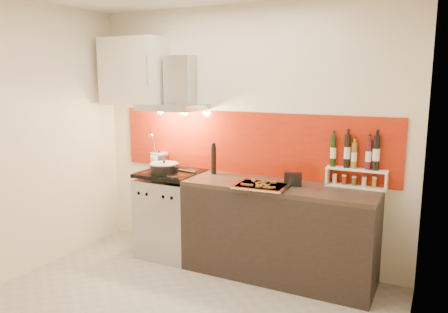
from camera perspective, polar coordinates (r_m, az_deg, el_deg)
The scene contains 15 objects.
back_wall at distance 4.48m, azimuth 2.61°, elevation 2.79°, with size 3.40×0.02×2.60m, color silver.
left_wall at distance 4.45m, azimuth -25.96°, elevation 1.72°, with size 0.02×2.80×2.60m, color silver.
right_wall at distance 2.71m, azimuth 23.64°, elevation -2.87°, with size 0.02×2.80×2.60m, color silver.
backsplash at distance 4.46m, azimuth 3.12°, elevation 1.72°, with size 3.00×0.02×0.64m, color #931E08.
range_stove at distance 4.74m, azimuth -6.83°, elevation -7.51°, with size 0.60×0.60×0.91m.
counter at distance 4.22m, azimuth 7.09°, elevation -9.61°, with size 1.80×0.60×0.90m.
range_hood at distance 4.64m, azimuth -6.19°, elevation 8.48°, with size 0.62×0.50×0.61m.
upper_cabinet at distance 4.95m, azimuth -11.76°, elevation 10.83°, with size 0.70×0.35×0.72m, color silver.
stock_pot at distance 4.91m, azimuth -8.45°, elevation -0.38°, with size 0.20×0.20×0.17m.
saute_pan at distance 4.54m, azimuth -7.76°, elevation -1.51°, with size 0.57×0.30×0.14m.
utensil_jar at distance 4.83m, azimuth -9.14°, elevation -0.19°, with size 0.08×0.12×0.39m.
pepper_mill at distance 4.48m, azimuth -1.36°, elevation -0.30°, with size 0.05×0.05×0.33m.
step_shelf at distance 4.10m, azimuth 16.92°, elevation -1.09°, with size 0.54×0.15×0.48m.
caddy_box at distance 4.05m, azimuth 9.01°, elevation -2.99°, with size 0.16×0.07×0.13m, color black.
baking_tray at distance 3.98m, azimuth 4.89°, elevation -3.80°, with size 0.50×0.40×0.03m.
Camera 1 is at (1.82, -2.65, 1.87)m, focal length 35.00 mm.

